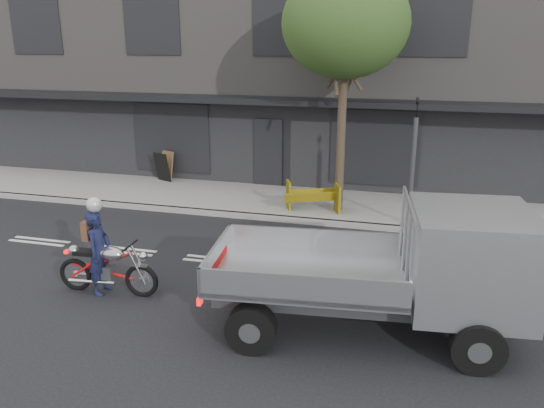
{
  "coord_description": "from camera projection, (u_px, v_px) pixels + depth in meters",
  "views": [
    {
      "loc": [
        4.13,
        -10.59,
        4.87
      ],
      "look_at": [
        1.17,
        0.5,
        1.32
      ],
      "focal_mm": 35.0,
      "sensor_mm": 36.0,
      "label": 1
    }
  ],
  "objects": [
    {
      "name": "street_tree",
      "position": [
        345.0,
        24.0,
        14.01
      ],
      "size": [
        3.4,
        3.4,
        6.74
      ],
      "color": "#382B21",
      "rests_on": "ground"
    },
    {
      "name": "building_main",
      "position": [
        313.0,
        63.0,
        21.48
      ],
      "size": [
        26.0,
        10.0,
        8.0
      ],
      "primitive_type": "cube",
      "color": "slate",
      "rests_on": "ground"
    },
    {
      "name": "kerb",
      "position": [
        256.0,
        217.0,
        15.07
      ],
      "size": [
        32.0,
        0.2,
        0.15
      ],
      "primitive_type": "cube",
      "color": "gray",
      "rests_on": "ground"
    },
    {
      "name": "sidewalk",
      "position": [
        270.0,
        201.0,
        16.55
      ],
      "size": [
        32.0,
        3.2,
        0.15
      ],
      "primitive_type": "cube",
      "color": "gray",
      "rests_on": "ground"
    },
    {
      "name": "motorcycle",
      "position": [
        107.0,
        267.0,
        10.52
      ],
      "size": [
        2.13,
        0.62,
        1.1
      ],
      "rotation": [
        0.0,
        0.0,
        0.06
      ],
      "color": "black",
      "rests_on": "ground"
    },
    {
      "name": "ground",
      "position": [
        217.0,
        261.0,
        12.23
      ],
      "size": [
        80.0,
        80.0,
        0.0
      ],
      "primitive_type": "plane",
      "color": "black",
      "rests_on": "ground"
    },
    {
      "name": "flatbed_ute",
      "position": [
        438.0,
        263.0,
        8.7
      ],
      "size": [
        5.38,
        2.62,
        2.41
      ],
      "rotation": [
        0.0,
        0.0,
        0.1
      ],
      "color": "black",
      "rests_on": "ground"
    },
    {
      "name": "rider",
      "position": [
        99.0,
        253.0,
        10.47
      ],
      "size": [
        0.44,
        0.65,
        1.71
      ],
      "primitive_type": "imported",
      "rotation": [
        0.0,
        0.0,
        1.63
      ],
      "color": "#131736",
      "rests_on": "ground"
    },
    {
      "name": "traffic_light_pole",
      "position": [
        412.0,
        169.0,
        13.8
      ],
      "size": [
        0.12,
        0.12,
        3.5
      ],
      "color": "#2D2D30",
      "rests_on": "ground"
    },
    {
      "name": "construction_barrier",
      "position": [
        311.0,
        198.0,
        15.06
      ],
      "size": [
        1.65,
        1.17,
        0.86
      ],
      "primitive_type": null,
      "rotation": [
        0.0,
        0.0,
        0.4
      ],
      "color": "yellow",
      "rests_on": "sidewalk"
    },
    {
      "name": "sandwich_board",
      "position": [
        162.0,
        167.0,
        18.41
      ],
      "size": [
        0.75,
        0.64,
        1.01
      ],
      "primitive_type": null,
      "rotation": [
        0.0,
        0.0,
        -0.39
      ],
      "color": "black",
      "rests_on": "sidewalk"
    }
  ]
}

